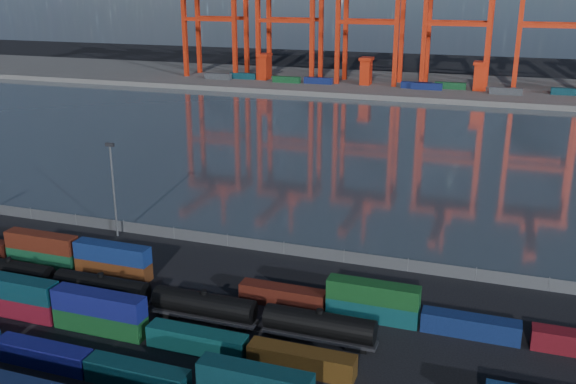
% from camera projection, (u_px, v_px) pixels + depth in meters
% --- Properties ---
extents(ground, '(700.00, 700.00, 0.00)m').
position_uv_depth(ground, '(208.00, 341.00, 78.76)').
color(ground, black).
rests_on(ground, ground).
extents(harbor_water, '(700.00, 700.00, 0.00)m').
position_uv_depth(harbor_water, '(379.00, 146.00, 173.07)').
color(harbor_water, '#323E48').
rests_on(harbor_water, ground).
extents(far_quay, '(700.00, 70.00, 2.00)m').
position_uv_depth(far_quay, '(430.00, 86.00, 267.07)').
color(far_quay, '#514F4C').
rests_on(far_quay, ground).
extents(container_row_south, '(140.33, 2.45, 5.21)m').
position_uv_depth(container_row_south, '(53.00, 352.00, 72.71)').
color(container_row_south, '#47494C').
rests_on(container_row_south, ground).
extents(container_row_mid, '(141.57, 2.52, 5.38)m').
position_uv_depth(container_row_mid, '(134.00, 324.00, 78.69)').
color(container_row_mid, '#383A3C').
rests_on(container_row_mid, ground).
extents(container_row_north, '(141.09, 2.44, 5.20)m').
position_uv_depth(container_row_north, '(213.00, 280.00, 90.30)').
color(container_row_north, navy).
rests_on(container_row_north, ground).
extents(tanker_string, '(91.77, 3.07, 4.39)m').
position_uv_depth(tanker_string, '(55.00, 280.00, 89.93)').
color(tanker_string, black).
rests_on(tanker_string, ground).
extents(waterfront_fence, '(160.12, 0.12, 2.20)m').
position_uv_depth(waterfront_fence, '(284.00, 248.00, 103.60)').
color(waterfront_fence, '#595B5E').
rests_on(waterfront_fence, ground).
extents(yard_light_mast, '(1.60, 0.40, 16.60)m').
position_uv_depth(yard_light_mast, '(113.00, 185.00, 108.60)').
color(yard_light_mast, slate).
rests_on(yard_light_mast, ground).
extents(quay_containers, '(172.58, 10.99, 2.60)m').
position_uv_depth(quay_containers, '(398.00, 85.00, 256.74)').
color(quay_containers, navy).
rests_on(quay_containers, far_quay).
extents(straddle_carriers, '(140.00, 7.00, 11.10)m').
position_uv_depth(straddle_carriers, '(421.00, 73.00, 256.76)').
color(straddle_carriers, red).
rests_on(straddle_carriers, far_quay).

